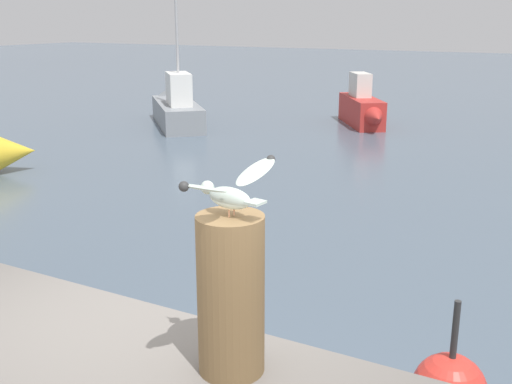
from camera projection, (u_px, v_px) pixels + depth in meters
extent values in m
cylinder|color=brown|center=(231.00, 295.00, 2.91)|extent=(0.32, 0.32, 0.79)
cylinder|color=tan|center=(234.00, 212.00, 2.81)|extent=(0.01, 0.01, 0.04)
cylinder|color=tan|center=(229.00, 213.00, 2.78)|extent=(0.01, 0.01, 0.04)
ellipsoid|color=silver|center=(230.00, 198.00, 2.78)|extent=(0.24, 0.12, 0.10)
sphere|color=silver|center=(207.00, 187.00, 2.85)|extent=(0.06, 0.06, 0.06)
cone|color=yellow|center=(199.00, 186.00, 2.88)|extent=(0.05, 0.03, 0.02)
cube|color=silver|center=(255.00, 202.00, 2.70)|extent=(0.08, 0.09, 0.01)
ellipsoid|color=silver|center=(256.00, 171.00, 2.89)|extent=(0.16, 0.28, 0.10)
sphere|color=#3B3B3B|center=(271.00, 159.00, 2.98)|extent=(0.04, 0.04, 0.04)
ellipsoid|color=silver|center=(204.00, 188.00, 2.61)|extent=(0.16, 0.28, 0.10)
sphere|color=#3B3B3B|center=(184.00, 186.00, 2.50)|extent=(0.04, 0.04, 0.04)
cone|color=yellow|center=(8.00, 152.00, 13.40)|extent=(1.60, 1.60, 1.13)
cube|color=gray|center=(177.00, 114.00, 19.28)|extent=(3.53, 3.66, 0.73)
cone|color=gray|center=(169.00, 103.00, 21.37)|extent=(1.48, 1.48, 1.05)
cube|color=white|center=(179.00, 89.00, 18.49)|extent=(1.36, 1.40, 0.96)
cylinder|color=#A5A5A8|center=(177.00, 27.00, 17.99)|extent=(0.08, 0.08, 2.67)
cube|color=#B72D28|center=(361.00, 111.00, 19.36)|extent=(2.19, 2.71, 0.87)
cone|color=#B72D28|center=(375.00, 118.00, 17.86)|extent=(1.00, 1.00, 0.72)
cube|color=silver|center=(360.00, 85.00, 19.38)|extent=(0.97, 1.11, 0.73)
cylinder|color=#2D2D2D|center=(455.00, 332.00, 4.51)|extent=(0.05, 0.05, 0.50)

